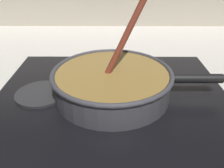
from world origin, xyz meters
TOP-DOWN VIEW (x-y plane):
  - ground at (0.00, 0.00)m, footprint 2.40×1.60m
  - hob_plate at (0.11, 0.13)m, footprint 0.56×0.48m
  - burner_ring at (0.11, 0.13)m, footprint 0.19×0.19m
  - spare_burner at (-0.06, 0.13)m, footprint 0.12×0.12m
  - cooking_pan at (0.11, 0.13)m, footprint 0.40×0.28m

SIDE VIEW (x-z plane):
  - ground at x=0.00m, z-range -0.04..0.00m
  - hob_plate at x=0.11m, z-range 0.00..0.01m
  - spare_burner at x=-0.06m, z-range 0.01..0.02m
  - burner_ring at x=0.11m, z-range 0.01..0.02m
  - cooking_pan at x=0.11m, z-range -0.10..0.20m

